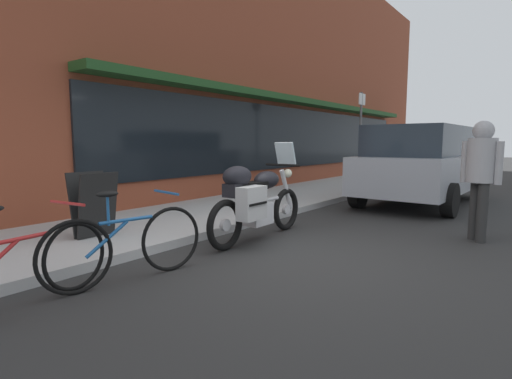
{
  "coord_description": "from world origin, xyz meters",
  "views": [
    {
      "loc": [
        -4.22,
        -2.57,
        1.41
      ],
      "look_at": [
        0.58,
        1.0,
        0.7
      ],
      "focal_mm": 27.86,
      "sensor_mm": 36.0,
      "label": 1
    }
  ],
  "objects_px": {
    "parked_minivan": "(423,163)",
    "pedestrian_walking": "(481,166)",
    "sandwich_board_sign": "(93,204)",
    "parking_sign_pole": "(361,132)",
    "touring_motorcycle": "(256,199)",
    "second_bicycle_by_cafe": "(18,268)",
    "parked_bicycle": "(127,244)"
  },
  "relations": [
    {
      "from": "parking_sign_pole",
      "to": "second_bicycle_by_cafe",
      "type": "bearing_deg",
      "value": -173.99
    },
    {
      "from": "parked_bicycle",
      "to": "second_bicycle_by_cafe",
      "type": "distance_m",
      "value": 0.98
    },
    {
      "from": "pedestrian_walking",
      "to": "sandwich_board_sign",
      "type": "height_order",
      "value": "pedestrian_walking"
    },
    {
      "from": "pedestrian_walking",
      "to": "parking_sign_pole",
      "type": "relative_size",
      "value": 0.63
    },
    {
      "from": "parking_sign_pole",
      "to": "parked_bicycle",
      "type": "bearing_deg",
      "value": -172.53
    },
    {
      "from": "pedestrian_walking",
      "to": "touring_motorcycle",
      "type": "bearing_deg",
      "value": 126.91
    },
    {
      "from": "touring_motorcycle",
      "to": "pedestrian_walking",
      "type": "distance_m",
      "value": 3.22
    },
    {
      "from": "pedestrian_walking",
      "to": "sandwich_board_sign",
      "type": "xyz_separation_m",
      "value": [
        -3.41,
        4.21,
        -0.51
      ]
    },
    {
      "from": "parked_minivan",
      "to": "pedestrian_walking",
      "type": "height_order",
      "value": "parked_minivan"
    },
    {
      "from": "parked_bicycle",
      "to": "second_bicycle_by_cafe",
      "type": "relative_size",
      "value": 1.0
    },
    {
      "from": "parked_bicycle",
      "to": "parking_sign_pole",
      "type": "distance_m",
      "value": 9.07
    },
    {
      "from": "parked_bicycle",
      "to": "parking_sign_pole",
      "type": "height_order",
      "value": "parking_sign_pole"
    },
    {
      "from": "touring_motorcycle",
      "to": "parked_minivan",
      "type": "relative_size",
      "value": 0.47
    },
    {
      "from": "parking_sign_pole",
      "to": "touring_motorcycle",
      "type": "bearing_deg",
      "value": -169.85
    },
    {
      "from": "touring_motorcycle",
      "to": "pedestrian_walking",
      "type": "xyz_separation_m",
      "value": [
        1.91,
        -2.55,
        0.46
      ]
    },
    {
      "from": "parked_bicycle",
      "to": "touring_motorcycle",
      "type": "bearing_deg",
      "value": -1.31
    },
    {
      "from": "pedestrian_walking",
      "to": "sandwich_board_sign",
      "type": "bearing_deg",
      "value": 128.95
    },
    {
      "from": "parked_bicycle",
      "to": "sandwich_board_sign",
      "type": "distance_m",
      "value": 1.74
    },
    {
      "from": "sandwich_board_sign",
      "to": "pedestrian_walking",
      "type": "bearing_deg",
      "value": -51.05
    },
    {
      "from": "touring_motorcycle",
      "to": "parked_minivan",
      "type": "distance_m",
      "value": 5.2
    },
    {
      "from": "sandwich_board_sign",
      "to": "parking_sign_pole",
      "type": "xyz_separation_m",
      "value": [
        8.27,
        -0.45,
        1.16
      ]
    },
    {
      "from": "parked_bicycle",
      "to": "parked_minivan",
      "type": "height_order",
      "value": "parked_minivan"
    },
    {
      "from": "touring_motorcycle",
      "to": "pedestrian_walking",
      "type": "height_order",
      "value": "pedestrian_walking"
    },
    {
      "from": "touring_motorcycle",
      "to": "parking_sign_pole",
      "type": "relative_size",
      "value": 0.8
    },
    {
      "from": "parked_minivan",
      "to": "sandwich_board_sign",
      "type": "relative_size",
      "value": 5.23
    },
    {
      "from": "parked_minivan",
      "to": "parking_sign_pole",
      "type": "relative_size",
      "value": 1.69
    },
    {
      "from": "touring_motorcycle",
      "to": "parking_sign_pole",
      "type": "distance_m",
      "value": 6.98
    },
    {
      "from": "pedestrian_walking",
      "to": "sandwich_board_sign",
      "type": "distance_m",
      "value": 5.44
    },
    {
      "from": "parked_minivan",
      "to": "sandwich_board_sign",
      "type": "height_order",
      "value": "parked_minivan"
    },
    {
      "from": "touring_motorcycle",
      "to": "second_bicycle_by_cafe",
      "type": "relative_size",
      "value": 1.28
    },
    {
      "from": "parking_sign_pole",
      "to": "second_bicycle_by_cafe",
      "type": "xyz_separation_m",
      "value": [
        -9.87,
        -1.04,
        -1.36
      ]
    },
    {
      "from": "touring_motorcycle",
      "to": "sandwich_board_sign",
      "type": "relative_size",
      "value": 2.48
    }
  ]
}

